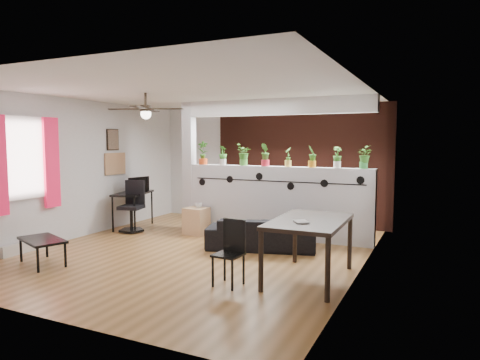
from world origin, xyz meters
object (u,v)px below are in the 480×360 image
object	(u,v)px
ceiling_fan	(146,111)
computer_desk	(133,196)
folding_chair	(231,246)
coffee_table	(42,241)
office_chair	(133,210)
potted_plant_1	(223,155)
potted_plant_5	(312,156)
cup	(198,205)
potted_plant_0	(203,152)
potted_plant_2	(244,154)
potted_plant_6	(337,157)
potted_plant_7	(364,156)
cube_shelf	(196,221)
dining_table	(309,226)
potted_plant_3	(265,154)
potted_plant_4	(288,156)
sofa	(261,234)

from	to	relation	value
ceiling_fan	computer_desk	xyz separation A→B (m)	(-1.45, 1.39, -1.63)
folding_chair	coffee_table	world-z (taller)	folding_chair
ceiling_fan	office_chair	xyz separation A→B (m)	(-1.21, 1.08, -1.87)
potted_plant_1	potted_plant_5	xyz separation A→B (m)	(1.81, 0.00, 0.01)
cup	coffee_table	size ratio (longest dim) A/B	0.14
potted_plant_0	cup	bearing A→B (deg)	-74.00
potted_plant_2	potted_plant_6	world-z (taller)	potted_plant_2
cup	computer_desk	xyz separation A→B (m)	(-1.58, -0.02, 0.11)
potted_plant_2	potted_plant_7	bearing A→B (deg)	0.00
ceiling_fan	potted_plant_7	xyz separation A→B (m)	(3.18, 1.80, -0.75)
cup	ceiling_fan	bearing A→B (deg)	-95.24
ceiling_fan	folding_chair	size ratio (longest dim) A/B	1.44
computer_desk	folding_chair	bearing A→B (deg)	-33.81
potted_plant_0	computer_desk	xyz separation A→B (m)	(-1.47, -0.41, -0.92)
potted_plant_1	computer_desk	distance (m)	2.15
cube_shelf	computer_desk	world-z (taller)	computer_desk
dining_table	potted_plant_3	bearing A→B (deg)	124.80
ceiling_fan	computer_desk	distance (m)	2.59
cup	office_chair	size ratio (longest dim) A/B	0.13
dining_table	coffee_table	xyz separation A→B (m)	(-3.76, -1.01, -0.37)
computer_desk	folding_chair	world-z (taller)	folding_chair
computer_desk	cup	bearing A→B (deg)	0.82
potted_plant_5	cube_shelf	distance (m)	2.58
computer_desk	office_chair	size ratio (longest dim) A/B	1.14
coffee_table	potted_plant_3	bearing A→B (deg)	53.92
potted_plant_0	potted_plant_7	xyz separation A→B (m)	(3.16, 0.00, -0.04)
cup	dining_table	xyz separation A→B (m)	(2.72, -1.74, 0.14)
potted_plant_0	cube_shelf	xyz separation A→B (m)	(0.06, -0.38, -1.34)
potted_plant_4	sofa	bearing A→B (deg)	-100.24
sofa	computer_desk	bearing A→B (deg)	-25.07
potted_plant_4	potted_plant_5	size ratio (longest dim) A/B	0.90
potted_plant_6	ceiling_fan	bearing A→B (deg)	-146.59
potted_plant_4	computer_desk	world-z (taller)	potted_plant_4
potted_plant_4	cube_shelf	xyz separation A→B (m)	(-1.75, -0.38, -1.28)
dining_table	potted_plant_5	bearing A→B (deg)	105.09
ceiling_fan	dining_table	world-z (taller)	ceiling_fan
potted_plant_3	sofa	xyz separation A→B (m)	(0.29, -0.89, -1.32)
dining_table	folding_chair	distance (m)	1.06
potted_plant_0	coffee_table	xyz separation A→B (m)	(-0.93, -3.13, -1.26)
office_chair	ceiling_fan	bearing A→B (deg)	-41.82
potted_plant_6	folding_chair	size ratio (longest dim) A/B	0.45
office_chair	folding_chair	bearing A→B (deg)	-31.91
potted_plant_0	potted_plant_3	world-z (taller)	potted_plant_0
potted_plant_3	sofa	world-z (taller)	potted_plant_3
potted_plant_0	dining_table	xyz separation A→B (m)	(2.83, -2.12, -0.88)
potted_plant_3	potted_plant_4	xyz separation A→B (m)	(0.45, 0.00, -0.04)
potted_plant_3	potted_plant_5	size ratio (longest dim) A/B	1.09
potted_plant_2	potted_plant_3	xyz separation A→B (m)	(0.45, -0.00, 0.00)
folding_chair	potted_plant_3	bearing A→B (deg)	103.09
cup	sofa	bearing A→B (deg)	-18.30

